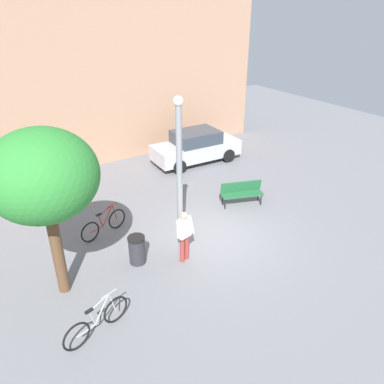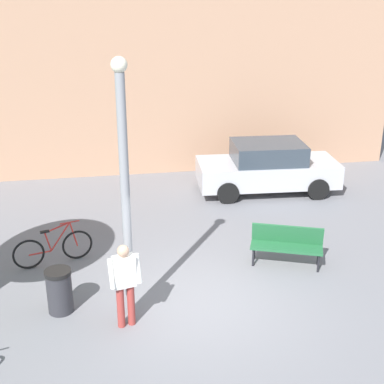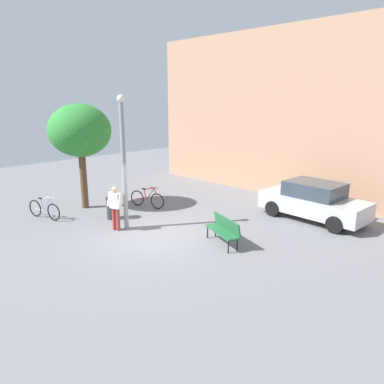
{
  "view_description": "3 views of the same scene",
  "coord_description": "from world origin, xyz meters",
  "px_view_note": "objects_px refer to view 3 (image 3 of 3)",
  "views": [
    {
      "loc": [
        -6.42,
        -8.42,
        7.1
      ],
      "look_at": [
        -0.02,
        1.3,
        1.11
      ],
      "focal_mm": 35.23,
      "sensor_mm": 36.0,
      "label": 1
    },
    {
      "loc": [
        -1.71,
        -9.12,
        6.0
      ],
      "look_at": [
        0.21,
        2.3,
        1.47
      ],
      "focal_mm": 50.22,
      "sensor_mm": 36.0,
      "label": 2
    },
    {
      "loc": [
        9.42,
        -7.67,
        4.74
      ],
      "look_at": [
        -0.43,
        2.37,
        1.12
      ],
      "focal_mm": 33.89,
      "sensor_mm": 36.0,
      "label": 3
    }
  ],
  "objects_px": {
    "park_bench": "(224,229)",
    "parked_car_silver": "(313,201)",
    "bicycle_silver": "(44,209)",
    "lamppost": "(124,158)",
    "plaza_tree": "(80,131)",
    "person_by_lamppost": "(115,205)",
    "bicycle_red": "(147,199)",
    "trash_bin": "(113,208)"
  },
  "relations": [
    {
      "from": "park_bench",
      "to": "parked_car_silver",
      "type": "relative_size",
      "value": 0.39
    },
    {
      "from": "park_bench",
      "to": "bicycle_silver",
      "type": "height_order",
      "value": "bicycle_silver"
    },
    {
      "from": "lamppost",
      "to": "plaza_tree",
      "type": "height_order",
      "value": "lamppost"
    },
    {
      "from": "person_by_lamppost",
      "to": "plaza_tree",
      "type": "bearing_deg",
      "value": 168.76
    },
    {
      "from": "person_by_lamppost",
      "to": "bicycle_red",
      "type": "relative_size",
      "value": 0.95
    },
    {
      "from": "lamppost",
      "to": "bicycle_silver",
      "type": "height_order",
      "value": "lamppost"
    },
    {
      "from": "bicycle_red",
      "to": "trash_bin",
      "type": "xyz_separation_m",
      "value": [
        0.25,
        -1.99,
        0.07
      ]
    },
    {
      "from": "bicycle_silver",
      "to": "trash_bin",
      "type": "relative_size",
      "value": 1.96
    },
    {
      "from": "person_by_lamppost",
      "to": "bicycle_red",
      "type": "distance_m",
      "value": 3.11
    },
    {
      "from": "lamppost",
      "to": "parked_car_silver",
      "type": "relative_size",
      "value": 1.14
    },
    {
      "from": "lamppost",
      "to": "person_by_lamppost",
      "type": "height_order",
      "value": "lamppost"
    },
    {
      "from": "bicycle_red",
      "to": "plaza_tree",
      "type": "bearing_deg",
      "value": -134.59
    },
    {
      "from": "bicycle_silver",
      "to": "bicycle_red",
      "type": "relative_size",
      "value": 1.0
    },
    {
      "from": "lamppost",
      "to": "plaza_tree",
      "type": "distance_m",
      "value": 3.64
    },
    {
      "from": "person_by_lamppost",
      "to": "park_bench",
      "type": "xyz_separation_m",
      "value": [
        3.71,
        1.77,
        -0.42
      ]
    },
    {
      "from": "lamppost",
      "to": "bicycle_silver",
      "type": "bearing_deg",
      "value": -153.42
    },
    {
      "from": "person_by_lamppost",
      "to": "plaza_tree",
      "type": "relative_size",
      "value": 0.37
    },
    {
      "from": "bicycle_red",
      "to": "person_by_lamppost",
      "type": "bearing_deg",
      "value": -60.78
    },
    {
      "from": "bicycle_red",
      "to": "bicycle_silver",
      "type": "bearing_deg",
      "value": -113.74
    },
    {
      "from": "person_by_lamppost",
      "to": "plaza_tree",
      "type": "height_order",
      "value": "plaza_tree"
    },
    {
      "from": "person_by_lamppost",
      "to": "parked_car_silver",
      "type": "relative_size",
      "value": 0.39
    },
    {
      "from": "trash_bin",
      "to": "bicycle_silver",
      "type": "bearing_deg",
      "value": -135.41
    },
    {
      "from": "trash_bin",
      "to": "parked_car_silver",
      "type": "bearing_deg",
      "value": 43.65
    },
    {
      "from": "park_bench",
      "to": "parked_car_silver",
      "type": "height_order",
      "value": "parked_car_silver"
    },
    {
      "from": "bicycle_red",
      "to": "parked_car_silver",
      "type": "xyz_separation_m",
      "value": [
        6.11,
        3.61,
        0.39
      ]
    },
    {
      "from": "bicycle_silver",
      "to": "plaza_tree",
      "type": "bearing_deg",
      "value": 96.45
    },
    {
      "from": "trash_bin",
      "to": "lamppost",
      "type": "bearing_deg",
      "value": -12.35
    },
    {
      "from": "plaza_tree",
      "to": "bicycle_silver",
      "type": "bearing_deg",
      "value": -83.55
    },
    {
      "from": "plaza_tree",
      "to": "bicycle_red",
      "type": "xyz_separation_m",
      "value": [
        1.96,
        1.98,
        -3.03
      ]
    },
    {
      "from": "plaza_tree",
      "to": "trash_bin",
      "type": "relative_size",
      "value": 5.09
    },
    {
      "from": "lamppost",
      "to": "plaza_tree",
      "type": "relative_size",
      "value": 1.07
    },
    {
      "from": "bicycle_silver",
      "to": "lamppost",
      "type": "bearing_deg",
      "value": 26.58
    },
    {
      "from": "person_by_lamppost",
      "to": "bicycle_silver",
      "type": "xyz_separation_m",
      "value": [
        -3.23,
        -1.28,
        -0.58
      ]
    },
    {
      "from": "person_by_lamppost",
      "to": "bicycle_silver",
      "type": "distance_m",
      "value": 3.52
    },
    {
      "from": "person_by_lamppost",
      "to": "bicycle_silver",
      "type": "bearing_deg",
      "value": -158.45
    },
    {
      "from": "plaza_tree",
      "to": "trash_bin",
      "type": "distance_m",
      "value": 3.69
    },
    {
      "from": "bicycle_silver",
      "to": "parked_car_silver",
      "type": "bearing_deg",
      "value": 43.89
    },
    {
      "from": "parked_car_silver",
      "to": "trash_bin",
      "type": "relative_size",
      "value": 4.77
    },
    {
      "from": "park_bench",
      "to": "parked_car_silver",
      "type": "bearing_deg",
      "value": 78.56
    },
    {
      "from": "plaza_tree",
      "to": "trash_bin",
      "type": "xyz_separation_m",
      "value": [
        2.21,
        -0.0,
        -2.96
      ]
    },
    {
      "from": "person_by_lamppost",
      "to": "bicycle_red",
      "type": "xyz_separation_m",
      "value": [
        -1.49,
        2.67,
        -0.58
      ]
    },
    {
      "from": "bicycle_silver",
      "to": "parked_car_silver",
      "type": "height_order",
      "value": "parked_car_silver"
    }
  ]
}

